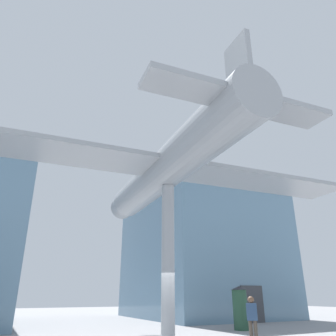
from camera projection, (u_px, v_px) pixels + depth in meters
glass_pavilion_right at (202, 254)px, 28.09m from camera, size 10.41×11.98×10.57m
support_pylon_central at (168, 260)px, 12.46m from camera, size 0.50×0.50×5.93m
suspended_airplane at (166, 169)px, 14.00m from camera, size 18.27×13.97×3.03m
visitor_person at (252, 316)px, 12.62m from camera, size 0.45×0.43×1.68m
info_kiosk at (240, 307)px, 17.36m from camera, size 0.88×0.88×2.17m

